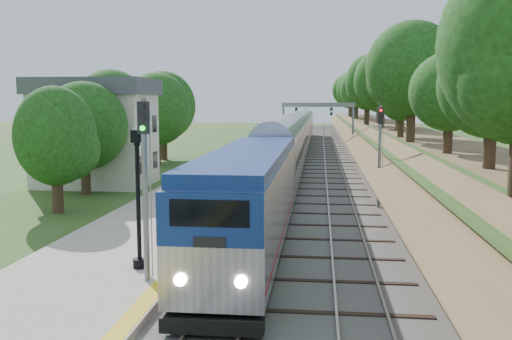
# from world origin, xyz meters

# --- Properties ---
(trackbed) EXTENTS (9.50, 170.00, 0.28)m
(trackbed) POSITION_xyz_m (2.00, 60.00, 0.07)
(trackbed) COLOR #4C4944
(trackbed) RESTS_ON ground
(platform) EXTENTS (6.40, 68.00, 0.38)m
(platform) POSITION_xyz_m (-5.20, 16.00, 0.19)
(platform) COLOR gray
(platform) RESTS_ON ground
(yellow_stripe) EXTENTS (0.55, 68.00, 0.01)m
(yellow_stripe) POSITION_xyz_m (-2.35, 16.00, 0.39)
(yellow_stripe) COLOR gold
(yellow_stripe) RESTS_ON platform
(embankment) EXTENTS (10.64, 170.00, 11.70)m
(embankment) POSITION_xyz_m (10.35, 60.00, 1.95)
(embankment) COLOR brown
(embankment) RESTS_ON ground
(station_building) EXTENTS (8.60, 6.60, 8.00)m
(station_building) POSITION_xyz_m (-14.00, 30.00, 4.09)
(station_building) COLOR beige
(station_building) RESTS_ON ground
(signal_gantry) EXTENTS (8.40, 0.38, 6.20)m
(signal_gantry) POSITION_xyz_m (2.47, 54.99, 4.82)
(signal_gantry) COLOR slate
(signal_gantry) RESTS_ON ground
(trees_behind_platform) EXTENTS (7.82, 53.32, 7.21)m
(trees_behind_platform) POSITION_xyz_m (-11.17, 20.67, 4.53)
(trees_behind_platform) COLOR #332316
(trees_behind_platform) RESTS_ON ground
(train) EXTENTS (2.81, 93.59, 4.13)m
(train) POSITION_xyz_m (0.00, 48.57, 2.14)
(train) COLOR black
(train) RESTS_ON trackbed
(lamppost_far) EXTENTS (0.49, 0.49, 4.92)m
(lamppost_far) POSITION_xyz_m (-3.60, 8.04, 2.58)
(lamppost_far) COLOR black
(lamppost_far) RESTS_ON platform
(signal_platform) EXTENTS (0.35, 0.28, 6.01)m
(signal_platform) POSITION_xyz_m (-2.90, 6.66, 4.07)
(signal_platform) COLOR slate
(signal_platform) RESTS_ON platform
(signal_farside) EXTENTS (0.33, 0.26, 5.94)m
(signal_farside) POSITION_xyz_m (6.20, 22.42, 3.75)
(signal_farside) COLOR slate
(signal_farside) RESTS_ON ground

